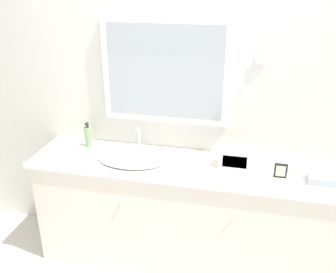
% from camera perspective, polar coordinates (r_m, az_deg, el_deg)
% --- Properties ---
extents(wall_back, '(8.00, 0.18, 2.55)m').
position_cam_1_polar(wall_back, '(2.73, 3.56, 6.59)').
color(wall_back, silver).
rests_on(wall_back, ground_plane).
extents(vanity_counter, '(2.20, 0.52, 0.85)m').
position_cam_1_polar(vanity_counter, '(2.86, 2.24, -11.72)').
color(vanity_counter, beige).
rests_on(vanity_counter, ground_plane).
extents(sink_basin, '(0.49, 0.39, 0.18)m').
position_cam_1_polar(sink_basin, '(2.70, -5.52, -3.19)').
color(sink_basin, white).
rests_on(sink_basin, vanity_counter).
extents(soap_bottle, '(0.06, 0.06, 0.20)m').
position_cam_1_polar(soap_bottle, '(2.93, -12.03, 0.01)').
color(soap_bottle, '#709966').
rests_on(soap_bottle, vanity_counter).
extents(appliance_box, '(0.23, 0.12, 0.13)m').
position_cam_1_polar(appliance_box, '(2.61, 10.19, -3.28)').
color(appliance_box, white).
rests_on(appliance_box, vanity_counter).
extents(picture_frame, '(0.08, 0.01, 0.10)m').
position_cam_1_polar(picture_frame, '(2.55, 16.78, -5.01)').
color(picture_frame, black).
rests_on(picture_frame, vanity_counter).
extents(hand_towel_near_sink, '(0.19, 0.13, 0.05)m').
position_cam_1_polar(hand_towel_near_sink, '(2.60, 22.54, -5.97)').
color(hand_towel_near_sink, '#A8B7C6').
rests_on(hand_towel_near_sink, vanity_counter).
extents(hand_towel_far_corner, '(0.17, 0.12, 0.04)m').
position_cam_1_polar(hand_towel_far_corner, '(2.69, 18.08, -4.40)').
color(hand_towel_far_corner, silver).
rests_on(hand_towel_far_corner, vanity_counter).
extents(metal_tray, '(0.15, 0.12, 0.01)m').
position_cam_1_polar(metal_tray, '(2.53, 5.31, -5.46)').
color(metal_tray, '#ADADB2').
rests_on(metal_tray, vanity_counter).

